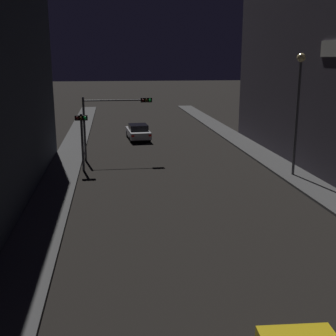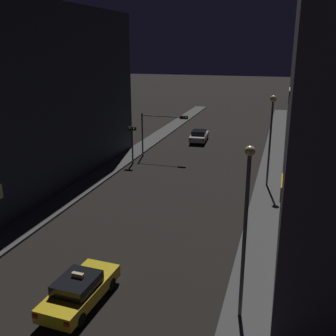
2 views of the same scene
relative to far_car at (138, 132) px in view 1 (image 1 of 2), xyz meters
The scene contains 6 objects.
sidewalk_left 9.68m from the far_car, 125.47° to the right, with size 2.12×70.64×0.13m, color #4C4C4C.
sidewalk_right 11.91m from the far_car, 41.43° to the right, with size 2.12×70.64×0.13m, color #4C4C4C.
far_car is the anchor object (origin of this frame).
traffic_light_overhead 8.77m from the far_car, 105.74° to the right, with size 4.90×0.41×4.57m.
traffic_light_left_kerb 11.89m from the far_car, 111.49° to the right, with size 0.80×0.42×3.75m.
street_lamp_far_block 17.12m from the far_car, 57.88° to the right, with size 0.52×0.52×7.35m.
Camera 1 is at (-4.07, 2.23, 7.15)m, focal length 46.30 mm.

